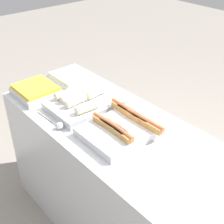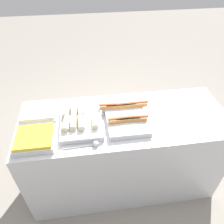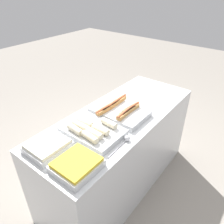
# 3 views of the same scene
# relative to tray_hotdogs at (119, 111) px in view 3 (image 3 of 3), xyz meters

# --- Properties ---
(ground_plane) EXTENTS (12.00, 12.00, 0.00)m
(ground_plane) POSITION_rel_tray_hotdogs_xyz_m (-0.00, -0.00, -0.93)
(ground_plane) COLOR gray
(counter) EXTENTS (1.76, 0.68, 0.89)m
(counter) POSITION_rel_tray_hotdogs_xyz_m (-0.00, -0.00, -0.48)
(counter) COLOR silver
(counter) RESTS_ON ground_plane
(tray_hotdogs) EXTENTS (0.42, 0.49, 0.10)m
(tray_hotdogs) POSITION_rel_tray_hotdogs_xyz_m (0.00, 0.00, 0.00)
(tray_hotdogs) COLOR silver
(tray_hotdogs) RESTS_ON counter
(tray_wraps) EXTENTS (0.33, 0.47, 0.10)m
(tray_wraps) POSITION_rel_tray_hotdogs_xyz_m (-0.37, -0.01, -0.00)
(tray_wraps) COLOR silver
(tray_wraps) RESTS_ON counter
(tray_side_front) EXTENTS (0.28, 0.26, 0.07)m
(tray_side_front) POSITION_rel_tray_hotdogs_xyz_m (-0.70, -0.18, -0.00)
(tray_side_front) COLOR silver
(tray_side_front) RESTS_ON counter
(tray_side_back) EXTENTS (0.28, 0.26, 0.07)m
(tray_side_back) POSITION_rel_tray_hotdogs_xyz_m (-0.70, 0.12, -0.00)
(tray_side_back) COLOR silver
(tray_side_back) RESTS_ON counter
(serving_spoon_near) EXTENTS (0.26, 0.04, 0.04)m
(serving_spoon_near) POSITION_rel_tray_hotdogs_xyz_m (-0.29, -0.27, -0.02)
(serving_spoon_near) COLOR silver
(serving_spoon_near) RESTS_ON counter
(serving_spoon_far) EXTENTS (0.26, 0.04, 0.04)m
(serving_spoon_far) POSITION_rel_tray_hotdogs_xyz_m (-0.29, 0.26, -0.02)
(serving_spoon_far) COLOR silver
(serving_spoon_far) RESTS_ON counter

